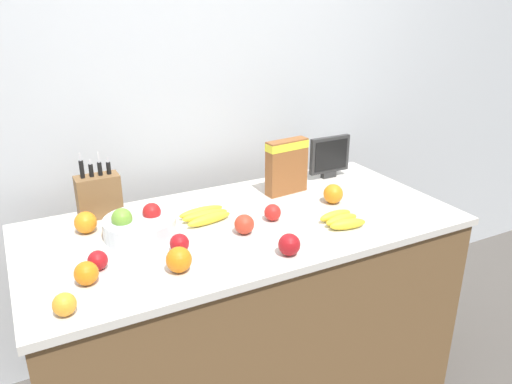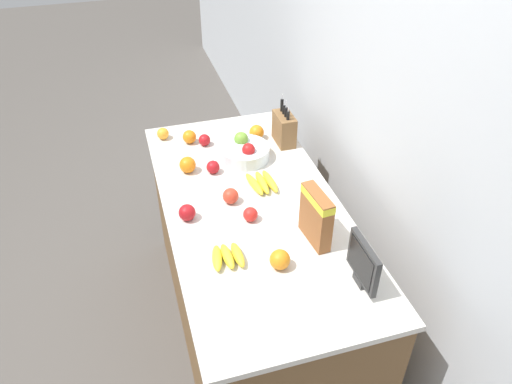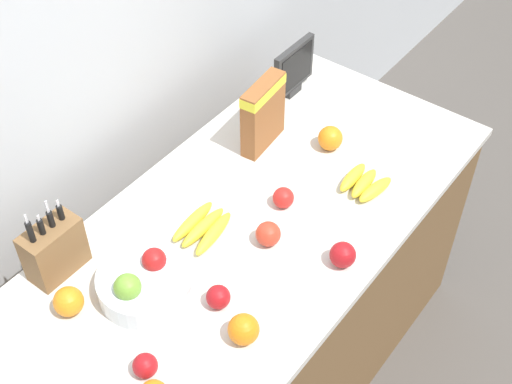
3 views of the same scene
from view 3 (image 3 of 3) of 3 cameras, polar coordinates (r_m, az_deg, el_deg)
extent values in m
plane|color=#514C47|center=(3.02, -0.19, -14.16)|extent=(14.00, 14.00, 0.00)
cube|color=silver|center=(2.38, -12.80, 10.92)|extent=(9.00, 0.06, 2.60)
cube|color=brown|center=(2.65, -0.21, -9.22)|extent=(1.74, 0.82, 0.89)
cube|color=beige|center=(2.29, -0.24, -2.47)|extent=(1.77, 0.85, 0.03)
cube|color=brown|center=(2.16, -15.84, -4.46)|extent=(0.18, 0.09, 0.18)
cylinder|color=black|center=(2.05, -17.60, -3.06)|extent=(0.02, 0.02, 0.07)
cube|color=silver|center=(2.01, -17.92, -2.06)|extent=(0.01, 0.00, 0.03)
cylinder|color=black|center=(2.07, -16.81, -2.68)|extent=(0.02, 0.02, 0.05)
cube|color=silver|center=(2.04, -17.02, -2.00)|extent=(0.01, 0.00, 0.02)
cylinder|color=black|center=(2.08, -16.10, -2.09)|extent=(0.02, 0.02, 0.06)
cube|color=silver|center=(2.05, -16.38, -1.14)|extent=(0.01, 0.00, 0.04)
cylinder|color=black|center=(2.10, -15.38, -1.58)|extent=(0.02, 0.02, 0.05)
cube|color=silver|center=(2.07, -15.57, -0.87)|extent=(0.01, 0.00, 0.02)
cube|color=#2D2D2D|center=(2.76, 2.96, 8.14)|extent=(0.08, 0.03, 0.03)
cube|color=#2D2D2D|center=(2.70, 3.04, 9.94)|extent=(0.22, 0.02, 0.18)
cube|color=black|center=(2.69, 3.28, 9.84)|extent=(0.19, 0.00, 0.15)
cube|color=brown|center=(2.46, 0.56, 6.22)|extent=(0.21, 0.08, 0.26)
cube|color=yellow|center=(2.40, 0.58, 8.13)|extent=(0.21, 0.08, 0.04)
cylinder|color=silver|center=(2.09, -8.84, -7.23)|extent=(0.28, 0.28, 0.07)
sphere|color=red|center=(2.08, -8.16, -5.39)|extent=(0.07, 0.07, 0.07)
sphere|color=#6B9E33|center=(2.03, -10.24, -7.49)|extent=(0.08, 0.08, 0.08)
ellipsoid|color=yellow|center=(2.25, -5.08, -2.36)|extent=(0.20, 0.05, 0.04)
ellipsoid|color=yellow|center=(2.23, -4.26, -2.84)|extent=(0.20, 0.04, 0.04)
ellipsoid|color=yellow|center=(2.21, -3.41, -3.33)|extent=(0.20, 0.07, 0.04)
ellipsoid|color=yellow|center=(2.40, 7.75, 1.17)|extent=(0.16, 0.05, 0.04)
ellipsoid|color=yellow|center=(2.39, 8.63, 0.68)|extent=(0.16, 0.05, 0.04)
ellipsoid|color=yellow|center=(2.37, 9.52, 0.19)|extent=(0.16, 0.07, 0.04)
sphere|color=#A31419|center=(1.94, -8.86, -13.56)|extent=(0.07, 0.07, 0.07)
sphere|color=red|center=(2.30, 2.20, -0.46)|extent=(0.07, 0.07, 0.07)
sphere|color=#A31419|center=(2.04, -3.04, -8.39)|extent=(0.07, 0.07, 0.07)
sphere|color=#A31419|center=(2.14, 6.95, -5.01)|extent=(0.08, 0.08, 0.08)
sphere|color=red|center=(2.18, 0.98, -3.37)|extent=(0.08, 0.08, 0.08)
sphere|color=orange|center=(2.51, 5.96, 4.31)|extent=(0.09, 0.09, 0.09)
sphere|color=orange|center=(1.97, -1.00, -10.93)|extent=(0.09, 0.09, 0.09)
sphere|color=orange|center=(2.09, -14.77, -8.47)|extent=(0.09, 0.09, 0.09)
camera|label=1|loc=(1.16, 59.55, -34.27)|focal=35.00mm
camera|label=2|loc=(3.09, 37.17, 35.69)|focal=35.00mm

